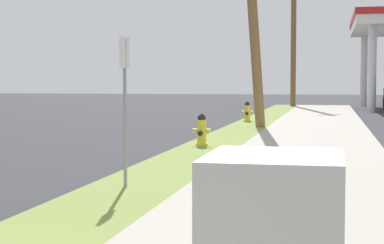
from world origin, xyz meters
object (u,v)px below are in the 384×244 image
fire_hydrant_third (247,113)px  utility_pole_background (294,23)px  street_sign_post (125,80)px  fire_hydrant_second (202,132)px

fire_hydrant_third → utility_pole_background: 16.56m
utility_pole_background → street_sign_post: (-0.61, -31.41, -3.51)m
fire_hydrant_second → street_sign_post: (0.08, -6.06, 1.19)m
fire_hydrant_third → utility_pole_background: bearing=87.1°
fire_hydrant_second → fire_hydrant_third: size_ratio=1.00×
utility_pole_background → street_sign_post: size_ratio=4.66×
fire_hydrant_second → street_sign_post: size_ratio=0.35×
fire_hydrant_second → street_sign_post: 6.18m
utility_pole_background → fire_hydrant_third: bearing=-92.9°
fire_hydrant_second → street_sign_post: street_sign_post is taller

